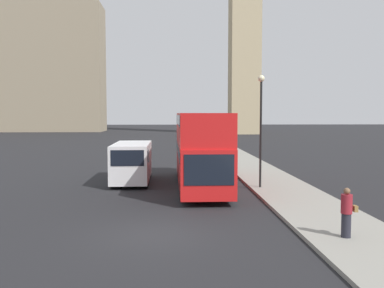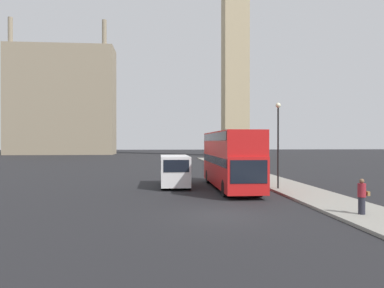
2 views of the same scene
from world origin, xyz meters
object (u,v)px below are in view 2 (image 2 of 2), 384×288
object	(u,v)px
pedestrian	(362,196)
red_double_decker_bus	(230,157)
clock_tower	(235,25)
street_lamp	(278,133)
white_van	(175,170)

from	to	relation	value
pedestrian	red_double_decker_bus	bearing A→B (deg)	110.47
clock_tower	pedestrian	xyz separation A→B (m)	(-9.55, -75.14, -31.57)
clock_tower	street_lamp	size ratio (longest dim) A/B	10.41
red_double_decker_bus	white_van	size ratio (longest dim) A/B	2.06
white_van	clock_tower	bearing A→B (deg)	74.33
white_van	street_lamp	size ratio (longest dim) A/B	0.91
clock_tower	white_van	xyz separation A→B (m)	(-17.60, -62.75, -31.25)
white_van	pedestrian	xyz separation A→B (m)	(8.05, -12.39, -0.32)
white_van	street_lamp	bearing A→B (deg)	-20.88
clock_tower	street_lamp	world-z (taller)	clock_tower
pedestrian	white_van	bearing A→B (deg)	123.03
clock_tower	street_lamp	xyz separation A→B (m)	(-10.35, -65.52, -28.41)
clock_tower	white_van	bearing A→B (deg)	-105.67
white_van	pedestrian	world-z (taller)	white_van
clock_tower	white_van	size ratio (longest dim) A/B	11.43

